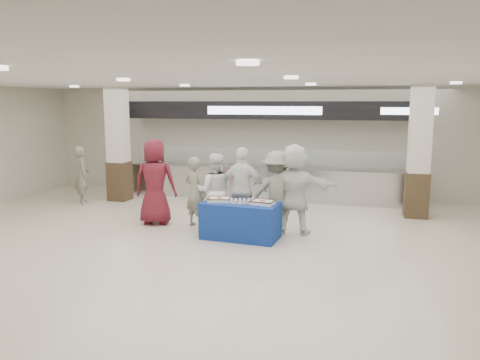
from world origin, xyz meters
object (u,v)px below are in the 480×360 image
(civilian_maroon, at_px, (155,182))
(soldier_bg, at_px, (82,175))
(civilian_white, at_px, (294,189))
(cupcake_tray, at_px, (242,201))
(soldier_a, at_px, (195,192))
(chef_tall, at_px, (215,191))
(soldier_b, at_px, (277,192))
(display_table, at_px, (241,221))
(sheet_cake_right, at_px, (263,202))
(sheet_cake_left, at_px, (219,199))
(chef_short, at_px, (243,189))

(civilian_maroon, relative_size, soldier_bg, 1.23)
(civilian_white, bearing_deg, cupcake_tray, 30.53)
(cupcake_tray, bearing_deg, soldier_bg, 156.80)
(cupcake_tray, height_order, soldier_a, soldier_a)
(civilian_maroon, distance_m, soldier_bg, 3.28)
(chef_tall, xyz_separation_m, soldier_b, (1.38, 0.00, 0.04))
(chef_tall, bearing_deg, display_table, 128.60)
(sheet_cake_right, bearing_deg, chef_tall, 151.24)
(display_table, relative_size, soldier_bg, 0.97)
(cupcake_tray, distance_m, civilian_white, 1.18)
(sheet_cake_right, xyz_separation_m, soldier_bg, (-5.54, 2.21, -0.00))
(sheet_cake_left, bearing_deg, civilian_maroon, 159.98)
(sheet_cake_right, distance_m, cupcake_tray, 0.43)
(display_table, xyz_separation_m, soldier_bg, (-5.07, 2.18, 0.42))
(display_table, height_order, chef_tall, chef_tall)
(cupcake_tray, relative_size, civilian_maroon, 0.26)
(chef_tall, bearing_deg, civilian_white, 168.96)
(display_table, distance_m, soldier_bg, 5.54)
(sheet_cake_left, relative_size, sheet_cake_right, 1.04)
(cupcake_tray, height_order, civilian_maroon, civilian_maroon)
(soldier_a, relative_size, chef_short, 0.87)
(chef_tall, height_order, civilian_white, civilian_white)
(chef_short, relative_size, soldier_b, 1.04)
(display_table, bearing_deg, chef_tall, 144.71)
(sheet_cake_right, height_order, chef_tall, chef_tall)
(display_table, height_order, chef_short, chef_short)
(cupcake_tray, xyz_separation_m, civilian_maroon, (-2.22, 0.65, 0.19))
(chef_tall, distance_m, soldier_bg, 4.59)
(chef_tall, distance_m, soldier_b, 1.39)
(sheet_cake_left, relative_size, soldier_a, 0.33)
(chef_short, distance_m, civilian_white, 1.12)
(civilian_maroon, bearing_deg, cupcake_tray, 154.97)
(chef_tall, height_order, soldier_bg, chef_tall)
(chef_short, bearing_deg, sheet_cake_right, 132.02)
(chef_short, distance_m, soldier_b, 0.75)
(soldier_b, bearing_deg, sheet_cake_right, 65.19)
(sheet_cake_right, distance_m, civilian_maroon, 2.74)
(soldier_bg, bearing_deg, soldier_a, -154.14)
(chef_short, xyz_separation_m, civilian_white, (1.12, 0.00, 0.05))
(sheet_cake_left, relative_size, chef_tall, 0.31)
(sheet_cake_right, bearing_deg, display_table, 176.18)
(sheet_cake_right, height_order, soldier_a, soldier_a)
(display_table, xyz_separation_m, chef_short, (-0.12, 0.64, 0.54))
(sheet_cake_left, xyz_separation_m, soldier_b, (1.09, 0.63, 0.08))
(soldier_b, bearing_deg, sheet_cake_left, 18.84)
(chef_short, xyz_separation_m, soldier_bg, (-4.96, 1.54, -0.12))
(civilian_maroon, height_order, civilian_white, civilian_maroon)
(soldier_b, relative_size, soldier_bg, 1.10)
(chef_tall, bearing_deg, soldier_a, -11.04)
(display_table, bearing_deg, civilian_maroon, 168.70)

